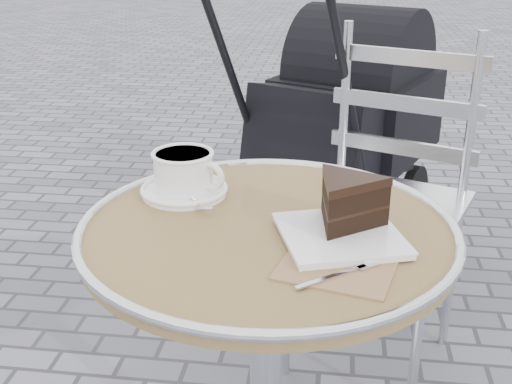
# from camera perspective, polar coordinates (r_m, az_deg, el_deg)

# --- Properties ---
(cafe_table) EXTENTS (0.72, 0.72, 0.74)m
(cafe_table) POSITION_cam_1_polar(r_m,az_deg,el_deg) (1.29, 1.00, -9.60)
(cafe_table) COLOR silver
(cafe_table) RESTS_ON ground
(cappuccino_set) EXTENTS (0.18, 0.20, 0.09)m
(cappuccino_set) POSITION_cam_1_polar(r_m,az_deg,el_deg) (1.34, -6.38, 1.45)
(cappuccino_set) COLOR white
(cappuccino_set) RESTS_ON cafe_table
(cake_plate_set) EXTENTS (0.26, 0.33, 0.11)m
(cake_plate_set) POSITION_cam_1_polar(r_m,az_deg,el_deg) (1.16, 7.95, -1.55)
(cake_plate_set) COLOR #8E6A4E
(cake_plate_set) RESTS_ON cafe_table
(bistro_chair) EXTENTS (0.58, 0.58, 1.00)m
(bistro_chair) POSITION_cam_1_polar(r_m,az_deg,el_deg) (1.91, 12.06, 2.57)
(bistro_chair) COLOR silver
(bistro_chair) RESTS_ON ground
(baby_stroller) EXTENTS (0.87, 1.17, 1.11)m
(baby_stroller) POSITION_cam_1_polar(r_m,az_deg,el_deg) (2.60, 7.86, 5.58)
(baby_stroller) COLOR black
(baby_stroller) RESTS_ON ground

